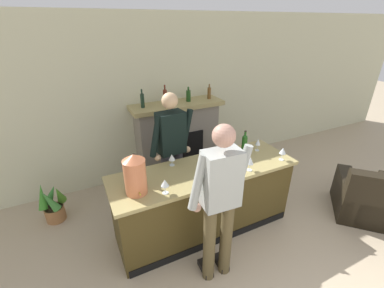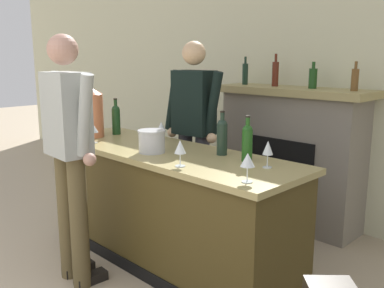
{
  "view_description": "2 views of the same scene",
  "coord_description": "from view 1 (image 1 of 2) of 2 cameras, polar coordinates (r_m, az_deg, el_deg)",
  "views": [
    {
      "loc": [
        -1.58,
        0.12,
        2.59
      ],
      "look_at": [
        -0.24,
        2.86,
        1.13
      ],
      "focal_mm": 24.0,
      "sensor_mm": 36.0,
      "label": 1
    },
    {
      "loc": [
        2.26,
        0.34,
        1.67
      ],
      "look_at": [
        -0.13,
        2.72,
        0.97
      ],
      "focal_mm": 40.0,
      "sensor_mm": 36.0,
      "label": 2
    }
  ],
  "objects": [
    {
      "name": "wine_glass_by_dispenser",
      "position": [
        3.53,
        19.51,
        -1.5
      ],
      "size": [
        0.09,
        0.09,
        0.18
      ],
      "color": "silver",
      "rests_on": "bar_counter"
    },
    {
      "name": "wine_glass_mid_counter",
      "position": [
        3.7,
        14.44,
        0.39
      ],
      "size": [
        0.07,
        0.07,
        0.18
      ],
      "color": "silver",
      "rests_on": "bar_counter"
    },
    {
      "name": "copper_dispenser",
      "position": [
        2.73,
        -12.55,
        -6.52
      ],
      "size": [
        0.24,
        0.27,
        0.46
      ],
      "color": "#CD7149",
      "rests_on": "bar_counter"
    },
    {
      "name": "wine_bottle_merlot_tall",
      "position": [
        3.6,
        11.58,
        0.27
      ],
      "size": [
        0.07,
        0.07,
        0.32
      ],
      "color": "#1D4F17",
      "rests_on": "bar_counter"
    },
    {
      "name": "person_bartender",
      "position": [
        3.53,
        -4.53,
        -1.34
      ],
      "size": [
        0.66,
        0.33,
        1.8
      ],
      "color": "#3F3F48",
      "rests_on": "ground_plane"
    },
    {
      "name": "wine_bottle_riesling_slim",
      "position": [
        3.48,
        7.86,
        -0.27
      ],
      "size": [
        0.08,
        0.08,
        0.33
      ],
      "color": "#1D2F24",
      "rests_on": "bar_counter"
    },
    {
      "name": "fireplace_stone",
      "position": [
        4.57,
        -3.23,
        1.02
      ],
      "size": [
        1.57,
        0.52,
        1.69
      ],
      "color": "gray",
      "rests_on": "ground_plane"
    },
    {
      "name": "wine_glass_front_right",
      "position": [
        3.23,
        -4.52,
        -3.01
      ],
      "size": [
        0.08,
        0.08,
        0.16
      ],
      "color": "silver",
      "rests_on": "bar_counter"
    },
    {
      "name": "wall_back_panel",
      "position": [
        4.56,
        -4.92,
        10.03
      ],
      "size": [
        12.0,
        0.07,
        2.75
      ],
      "color": "beige",
      "rests_on": "ground_plane"
    },
    {
      "name": "ice_bucket_steel",
      "position": [
        3.06,
        4.31,
        -5.2
      ],
      "size": [
        0.21,
        0.21,
        0.17
      ],
      "color": "silver",
      "rests_on": "bar_counter"
    },
    {
      "name": "potted_plant_corner",
      "position": [
        4.19,
        -28.55,
        -11.63
      ],
      "size": [
        0.37,
        0.33,
        0.6
      ],
      "color": "#9D683C",
      "rests_on": "ground_plane"
    },
    {
      "name": "bar_counter",
      "position": [
        3.47,
        2.79,
        -12.14
      ],
      "size": [
        2.37,
        0.76,
        0.94
      ],
      "color": "#443617",
      "rests_on": "ground_plane"
    },
    {
      "name": "wine_glass_back_row",
      "position": [
        3.18,
        12.85,
        -3.73
      ],
      "size": [
        0.08,
        0.08,
        0.18
      ],
      "color": "silver",
      "rests_on": "bar_counter"
    },
    {
      "name": "wine_bottle_rose_blush",
      "position": [
        2.97,
        -12.42,
        -5.35
      ],
      "size": [
        0.08,
        0.08,
        0.34
      ],
      "color": "#1B411D",
      "rests_on": "bar_counter"
    },
    {
      "name": "wine_glass_front_left",
      "position": [
        2.72,
        -6.05,
        -8.68
      ],
      "size": [
        0.09,
        0.09,
        0.17
      ],
      "color": "silver",
      "rests_on": "bar_counter"
    },
    {
      "name": "person_customer",
      "position": [
        2.57,
        6.2,
        -12.53
      ],
      "size": [
        0.66,
        0.32,
        1.81
      ],
      "color": "brown",
      "rests_on": "ground_plane"
    },
    {
      "name": "armchair_black",
      "position": [
        4.54,
        34.38,
        -10.26
      ],
      "size": [
        1.11,
        1.11,
        0.83
      ],
      "color": "black",
      "rests_on": "ground_plane"
    }
  ]
}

